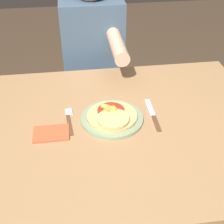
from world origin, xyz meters
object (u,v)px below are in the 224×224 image
(plate, at_px, (112,119))
(fork, at_px, (69,119))
(dining_table, at_px, (120,145))
(pizza, at_px, (112,116))
(person_diner, at_px, (94,62))
(knife, at_px, (153,115))

(plate, bearing_deg, fork, 172.07)
(dining_table, bearing_deg, pizza, 133.87)
(plate, height_order, pizza, pizza)
(dining_table, xyz_separation_m, person_diner, (-0.05, 0.68, 0.04))
(pizza, relative_size, fork, 1.15)
(pizza, bearing_deg, fork, 170.85)
(fork, height_order, knife, same)
(fork, distance_m, person_diner, 0.64)
(plate, relative_size, pizza, 1.24)
(fork, bearing_deg, knife, -2.93)
(dining_table, height_order, knife, knife)
(pizza, xyz_separation_m, fork, (-0.17, 0.03, -0.02))
(dining_table, relative_size, pizza, 6.01)
(pizza, bearing_deg, dining_table, -46.13)
(pizza, height_order, person_diner, person_diner)
(pizza, xyz_separation_m, person_diner, (-0.02, 0.65, -0.09))
(dining_table, relative_size, plate, 4.84)
(dining_table, xyz_separation_m, fork, (-0.20, 0.06, 0.11))
(plate, relative_size, fork, 1.43)
(plate, distance_m, knife, 0.17)
(knife, relative_size, person_diner, 0.18)
(pizza, xyz_separation_m, knife, (0.17, 0.01, -0.02))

